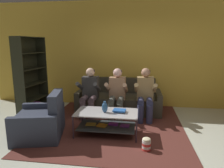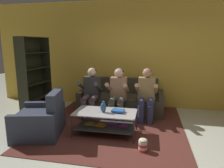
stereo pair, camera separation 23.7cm
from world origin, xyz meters
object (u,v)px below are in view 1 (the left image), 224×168
person_seated_right (145,92)px  vase (105,107)px  coffee_table (107,119)px  book_stack (119,111)px  bookshelf (30,86)px  armchair (41,122)px  couch (119,100)px  popcorn_tub (146,144)px  person_seated_middle (117,92)px  person_seated_left (90,91)px

person_seated_right → vase: bearing=-129.4°
coffee_table → book_stack: (0.24, 0.02, 0.19)m
coffee_table → bookshelf: size_ratio=0.62×
vase → armchair: bearing=-168.6°
vase → bookshelf: (-2.05, 0.93, 0.16)m
couch → book_stack: size_ratio=8.49×
coffee_table → bookshelf: (-2.08, 0.90, 0.42)m
armchair → popcorn_tub: 1.99m
person_seated_middle → vase: (-0.12, -0.95, -0.08)m
bookshelf → couch: bearing=14.0°
person_seated_middle → book_stack: size_ratio=4.67×
couch → vase: (-0.12, -1.47, 0.28)m
bookshelf → armchair: size_ratio=1.77×
couch → person_seated_left: (-0.66, -0.53, 0.36)m
coffee_table → armchair: (-1.21, -0.27, -0.02)m
person_seated_middle → armchair: 1.80m
person_seated_middle → popcorn_tub: (0.66, -1.44, -0.53)m
person_seated_left → person_seated_middle: 0.66m
vase → popcorn_tub: bearing=-31.9°
book_stack → armchair: armchair is taller
person_seated_right → book_stack: bearing=-119.2°
vase → couch: bearing=85.3°
person_seated_middle → person_seated_left: bearing=180.0°
person_seated_right → coffee_table: person_seated_right is taller
coffee_table → popcorn_tub: 0.93m
couch → coffee_table: 1.45m
bookshelf → popcorn_tub: bearing=-26.7°
couch → coffee_table: couch is taller
person_seated_middle → popcorn_tub: bearing=-65.2°
couch → bookshelf: (-2.17, -0.54, 0.44)m
person_seated_left → coffee_table: bearing=-58.1°
coffee_table → book_stack: book_stack is taller
person_seated_middle → armchair: bearing=-137.7°
person_seated_left → bookshelf: (-1.51, -0.01, 0.08)m
armchair → vase: bearing=11.4°
book_stack → vase: bearing=-170.0°
popcorn_tub → person_seated_middle: bearing=114.8°
person_seated_right → armchair: bearing=-148.8°
couch → armchair: (-1.30, -1.71, 0.00)m
vase → book_stack: 0.29m
bookshelf → person_seated_right: bearing=0.3°
couch → bookshelf: bearing=-166.0°
book_stack → coffee_table: bearing=-176.1°
coffee_table → armchair: size_ratio=1.10×
person_seated_right → coffee_table: (-0.75, -0.92, -0.35)m
coffee_table → bookshelf: bearing=156.6°
coffee_table → book_stack: bearing=3.9°
armchair → couch: bearing=52.8°
person_seated_left → book_stack: (0.81, -0.90, -0.16)m
person_seated_left → vase: 1.09m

